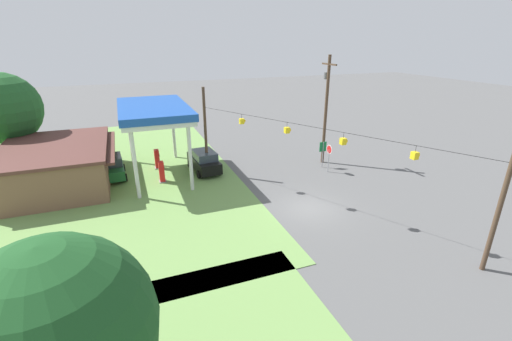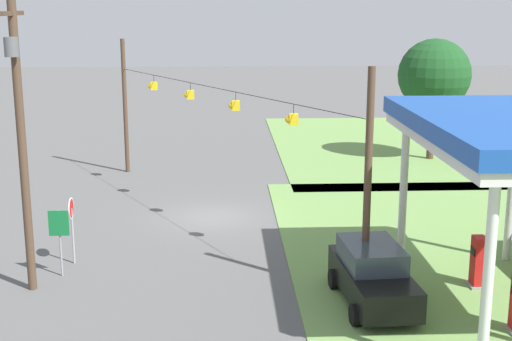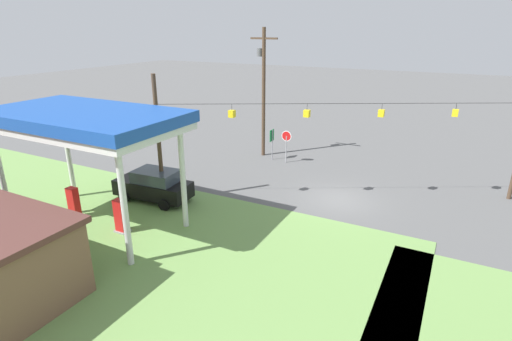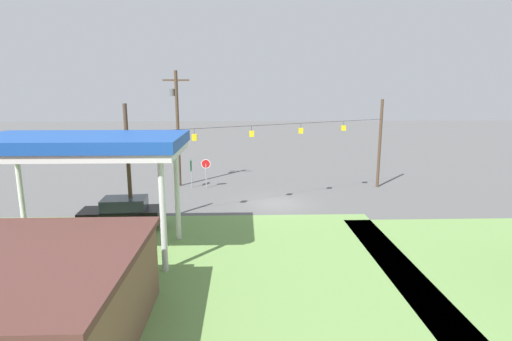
{
  "view_description": "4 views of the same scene",
  "coord_description": "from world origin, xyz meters",
  "px_view_note": "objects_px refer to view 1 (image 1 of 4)",
  "views": [
    {
      "loc": [
        -18.6,
        11.21,
        11.16
      ],
      "look_at": [
        3.49,
        2.62,
        1.97
      ],
      "focal_mm": 24.0,
      "sensor_mm": 36.0,
      "label": 1
    },
    {
      "loc": [
        30.71,
        0.48,
        9.31
      ],
      "look_at": [
        4.34,
        1.71,
        3.15
      ],
      "focal_mm": 50.0,
      "sensor_mm": 36.0,
      "label": 2
    },
    {
      "loc": [
        -5.79,
        21.85,
        9.85
      ],
      "look_at": [
        4.99,
        1.09,
        1.41
      ],
      "focal_mm": 28.0,
      "sensor_mm": 36.0,
      "label": 3
    },
    {
      "loc": [
        2.43,
        28.29,
        8.24
      ],
      "look_at": [
        1.61,
        3.15,
        3.16
      ],
      "focal_mm": 28.0,
      "sensor_mm": 36.0,
      "label": 4
    }
  ],
  "objects_px": {
    "route_sign": "(323,149)",
    "tree_west_verge": "(57,334)",
    "gas_station_canopy": "(153,112)",
    "gas_station_store": "(57,165)",
    "utility_pole_main": "(326,105)",
    "stop_sign_roadside": "(329,153)",
    "car_at_pumps_rear": "(112,167)",
    "fuel_pump_near": "(162,172)",
    "car_at_pumps_front": "(204,161)",
    "fuel_pump_far": "(157,160)",
    "tree_far_back": "(3,109)"
  },
  "relations": [
    {
      "from": "fuel_pump_near",
      "to": "car_at_pumps_rear",
      "type": "xyz_separation_m",
      "value": [
        2.56,
        3.82,
        0.1
      ]
    },
    {
      "from": "car_at_pumps_rear",
      "to": "route_sign",
      "type": "height_order",
      "value": "route_sign"
    },
    {
      "from": "gas_station_store",
      "to": "car_at_pumps_front",
      "type": "relative_size",
      "value": 2.27
    },
    {
      "from": "fuel_pump_near",
      "to": "tree_west_verge",
      "type": "xyz_separation_m",
      "value": [
        -20.32,
        4.24,
        4.29
      ]
    },
    {
      "from": "gas_station_canopy",
      "to": "tree_far_back",
      "type": "xyz_separation_m",
      "value": [
        6.88,
        12.05,
        -0.14
      ]
    },
    {
      "from": "gas_station_store",
      "to": "car_at_pumps_rear",
      "type": "relative_size",
      "value": 2.56
    },
    {
      "from": "tree_west_verge",
      "to": "fuel_pump_near",
      "type": "bearing_deg",
      "value": -11.8
    },
    {
      "from": "tree_far_back",
      "to": "gas_station_store",
      "type": "bearing_deg",
      "value": -144.77
    },
    {
      "from": "tree_far_back",
      "to": "tree_west_verge",
      "type": "bearing_deg",
      "value": -164.88
    },
    {
      "from": "tree_far_back",
      "to": "fuel_pump_near",
      "type": "bearing_deg",
      "value": -125.49
    },
    {
      "from": "tree_west_verge",
      "to": "gas_station_canopy",
      "type": "bearing_deg",
      "value": -10.9
    },
    {
      "from": "gas_station_canopy",
      "to": "utility_pole_main",
      "type": "distance_m",
      "value": 15.1
    },
    {
      "from": "gas_station_canopy",
      "to": "gas_station_store",
      "type": "relative_size",
      "value": 0.91
    },
    {
      "from": "tree_west_verge",
      "to": "gas_station_store",
      "type": "bearing_deg",
      "value": 8.85
    },
    {
      "from": "gas_station_store",
      "to": "utility_pole_main",
      "type": "xyz_separation_m",
      "value": [
        -3.11,
        -22.75,
        3.86
      ]
    },
    {
      "from": "fuel_pump_far",
      "to": "route_sign",
      "type": "distance_m",
      "value": 15.12
    },
    {
      "from": "fuel_pump_far",
      "to": "route_sign",
      "type": "bearing_deg",
      "value": -109.75
    },
    {
      "from": "tree_west_verge",
      "to": "stop_sign_roadside",
      "type": "bearing_deg",
      "value": -46.48
    },
    {
      "from": "route_sign",
      "to": "fuel_pump_far",
      "type": "bearing_deg",
      "value": 70.25
    },
    {
      "from": "route_sign",
      "to": "utility_pole_main",
      "type": "relative_size",
      "value": 0.24
    },
    {
      "from": "fuel_pump_far",
      "to": "tree_far_back",
      "type": "relative_size",
      "value": 0.21
    },
    {
      "from": "stop_sign_roadside",
      "to": "utility_pole_main",
      "type": "distance_m",
      "value": 4.51
    },
    {
      "from": "route_sign",
      "to": "tree_west_verge",
      "type": "xyz_separation_m",
      "value": [
        -18.64,
        18.45,
        3.43
      ]
    },
    {
      "from": "utility_pole_main",
      "to": "stop_sign_roadside",
      "type": "bearing_deg",
      "value": 159.69
    },
    {
      "from": "gas_station_store",
      "to": "car_at_pumps_front",
      "type": "height_order",
      "value": "gas_station_store"
    },
    {
      "from": "fuel_pump_near",
      "to": "car_at_pumps_rear",
      "type": "distance_m",
      "value": 4.6
    },
    {
      "from": "gas_station_store",
      "to": "car_at_pumps_rear",
      "type": "bearing_deg",
      "value": -90.34
    },
    {
      "from": "stop_sign_roadside",
      "to": "route_sign",
      "type": "height_order",
      "value": "stop_sign_roadside"
    },
    {
      "from": "gas_station_store",
      "to": "car_at_pumps_front",
      "type": "distance_m",
      "value": 11.74
    },
    {
      "from": "stop_sign_roadside",
      "to": "tree_west_verge",
      "type": "relative_size",
      "value": 0.34
    },
    {
      "from": "gas_station_canopy",
      "to": "utility_pole_main",
      "type": "bearing_deg",
      "value": -98.5
    },
    {
      "from": "route_sign",
      "to": "utility_pole_main",
      "type": "height_order",
      "value": "utility_pole_main"
    },
    {
      "from": "fuel_pump_near",
      "to": "car_at_pumps_rear",
      "type": "relative_size",
      "value": 0.43
    },
    {
      "from": "route_sign",
      "to": "utility_pole_main",
      "type": "distance_m",
      "value": 4.03
    },
    {
      "from": "fuel_pump_near",
      "to": "car_at_pumps_front",
      "type": "relative_size",
      "value": 0.38
    },
    {
      "from": "gas_station_store",
      "to": "tree_west_verge",
      "type": "xyz_separation_m",
      "value": [
        -22.9,
        -3.57,
        3.5
      ]
    },
    {
      "from": "stop_sign_roadside",
      "to": "route_sign",
      "type": "bearing_deg",
      "value": 172.38
    },
    {
      "from": "car_at_pumps_rear",
      "to": "stop_sign_roadside",
      "type": "distance_m",
      "value": 18.71
    },
    {
      "from": "car_at_pumps_rear",
      "to": "car_at_pumps_front",
      "type": "bearing_deg",
      "value": 77.31
    },
    {
      "from": "fuel_pump_far",
      "to": "car_at_pumps_front",
      "type": "distance_m",
      "value": 4.44
    },
    {
      "from": "fuel_pump_near",
      "to": "stop_sign_roadside",
      "type": "bearing_deg",
      "value": -101.92
    },
    {
      "from": "gas_station_store",
      "to": "fuel_pump_far",
      "type": "distance_m",
      "value": 7.9
    },
    {
      "from": "gas_station_canopy",
      "to": "car_at_pumps_rear",
      "type": "bearing_deg",
      "value": 77.41
    },
    {
      "from": "gas_station_store",
      "to": "gas_station_canopy",
      "type": "bearing_deg",
      "value": -96.41
    },
    {
      "from": "fuel_pump_near",
      "to": "utility_pole_main",
      "type": "height_order",
      "value": "utility_pole_main"
    },
    {
      "from": "gas_station_canopy",
      "to": "fuel_pump_near",
      "type": "xyz_separation_m",
      "value": [
        -1.71,
        -0.0,
        -4.7
      ]
    },
    {
      "from": "fuel_pump_near",
      "to": "car_at_pumps_front",
      "type": "height_order",
      "value": "car_at_pumps_front"
    },
    {
      "from": "route_sign",
      "to": "tree_west_verge",
      "type": "height_order",
      "value": "tree_west_verge"
    },
    {
      "from": "gas_station_store",
      "to": "route_sign",
      "type": "relative_size",
      "value": 4.48
    },
    {
      "from": "car_at_pumps_rear",
      "to": "gas_station_canopy",
      "type": "bearing_deg",
      "value": 75.08
    }
  ]
}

